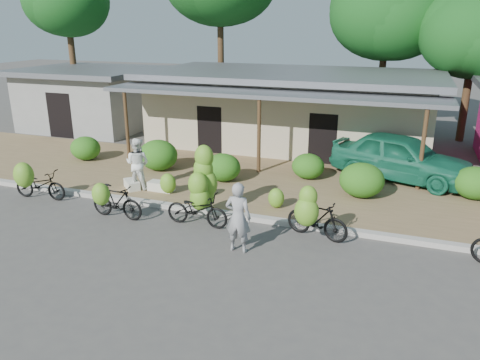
% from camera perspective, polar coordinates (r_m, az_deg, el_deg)
% --- Properties ---
extents(ground, '(100.00, 100.00, 0.00)m').
position_cam_1_polar(ground, '(12.28, -6.54, -7.68)').
color(ground, '#4B4846').
rests_on(ground, ground).
extents(sidewalk, '(60.00, 6.00, 0.12)m').
position_cam_1_polar(sidewalk, '(16.53, 1.10, -0.28)').
color(sidewalk, olive).
rests_on(sidewalk, ground).
extents(curb, '(60.00, 0.25, 0.15)m').
position_cam_1_polar(curb, '(13.90, -2.91, -3.99)').
color(curb, '#A8A399').
rests_on(curb, ground).
extents(shop_main, '(13.00, 8.50, 3.35)m').
position_cam_1_polar(shop_main, '(21.65, 6.27, 8.71)').
color(shop_main, '#BBA68D').
rests_on(shop_main, ground).
extents(shop_grey, '(7.00, 6.00, 3.15)m').
position_cam_1_polar(shop_grey, '(26.53, -17.77, 9.53)').
color(shop_grey, gray).
rests_on(shop_grey, ground).
extents(tree_back_left, '(4.86, 4.71, 8.42)m').
position_cam_1_polar(tree_back_left, '(29.61, -20.58, 19.85)').
color(tree_back_left, '#4D321E').
rests_on(tree_back_left, ground).
extents(tree_center_right, '(5.93, 5.87, 8.20)m').
position_cam_1_polar(tree_center_right, '(26.48, 17.16, 19.04)').
color(tree_center_right, '#4D321E').
rests_on(tree_center_right, ground).
extents(tree_near_right, '(5.03, 4.89, 6.86)m').
position_cam_1_polar(tree_near_right, '(24.53, 26.32, 15.83)').
color(tree_near_right, '#4D321E').
rests_on(tree_near_right, ground).
extents(hedge_0, '(1.23, 1.10, 0.96)m').
position_cam_1_polar(hedge_0, '(19.94, -18.32, 3.69)').
color(hedge_0, '#1F5B14').
rests_on(hedge_0, sidewalk).
extents(hedge_1, '(1.48, 1.33, 1.15)m').
position_cam_1_polar(hedge_1, '(17.85, -9.93, 3.01)').
color(hedge_1, '#1F5B14').
rests_on(hedge_1, sidewalk).
extents(hedge_2, '(1.25, 1.13, 0.98)m').
position_cam_1_polar(hedge_2, '(16.37, -2.09, 1.55)').
color(hedge_2, '#1F5B14').
rests_on(hedge_2, sidewalk).
extents(hedge_3, '(1.16, 1.04, 0.90)m').
position_cam_1_polar(hedge_3, '(16.80, 8.29, 1.68)').
color(hedge_3, '#1F5B14').
rests_on(hedge_3, sidewalk).
extents(hedge_4, '(1.42, 1.28, 1.11)m').
position_cam_1_polar(hedge_4, '(15.33, 14.62, -0.02)').
color(hedge_4, '#1F5B14').
rests_on(hedge_4, sidewalk).
extents(hedge_5, '(1.33, 1.19, 1.04)m').
position_cam_1_polar(hedge_5, '(16.43, 26.77, -0.34)').
color(hedge_5, '#1F5B14').
rests_on(hedge_5, sidewalk).
extents(bike_far_left, '(1.86, 1.31, 1.41)m').
position_cam_1_polar(bike_far_left, '(16.21, -23.51, -0.31)').
color(bike_far_left, black).
rests_on(bike_far_left, ground).
extents(bike_left, '(1.70, 1.14, 1.28)m').
position_cam_1_polar(bike_left, '(13.89, -15.06, -2.43)').
color(bike_left, black).
rests_on(bike_left, ground).
extents(bike_center, '(1.82, 1.15, 2.20)m').
position_cam_1_polar(bike_center, '(13.18, -4.86, -1.80)').
color(bike_center, black).
rests_on(bike_center, ground).
extents(bike_right, '(1.81, 1.35, 1.63)m').
position_cam_1_polar(bike_right, '(12.26, 9.06, -4.35)').
color(bike_right, black).
rests_on(bike_right, ground).
extents(loose_banana_a, '(0.54, 0.46, 0.67)m').
position_cam_1_polar(loose_banana_a, '(15.38, -8.78, -0.41)').
color(loose_banana_a, '#6CA328').
rests_on(loose_banana_a, sidewalk).
extents(loose_banana_b, '(0.47, 0.40, 0.58)m').
position_cam_1_polar(loose_banana_b, '(14.95, -4.58, -0.99)').
color(loose_banana_b, '#6CA328').
rests_on(loose_banana_b, sidewalk).
extents(loose_banana_c, '(0.49, 0.42, 0.61)m').
position_cam_1_polar(loose_banana_c, '(14.07, 4.43, -2.20)').
color(loose_banana_c, '#6CA328').
rests_on(loose_banana_c, sidewalk).
extents(sack_near, '(0.86, 0.42, 0.30)m').
position_cam_1_polar(sack_near, '(15.71, -9.59, -0.76)').
color(sack_near, white).
rests_on(sack_near, sidewalk).
extents(sack_far, '(0.81, 0.79, 0.28)m').
position_cam_1_polar(sack_far, '(16.12, -13.04, -0.53)').
color(sack_far, white).
rests_on(sack_far, sidewalk).
extents(vendor, '(0.66, 0.44, 1.81)m').
position_cam_1_polar(vendor, '(11.45, -0.24, -4.59)').
color(vendor, gray).
rests_on(vendor, ground).
extents(bystander, '(0.85, 0.67, 1.73)m').
position_cam_1_polar(bystander, '(15.86, -12.38, 1.97)').
color(bystander, white).
rests_on(bystander, sidewalk).
extents(teal_van, '(5.17, 3.32, 1.64)m').
position_cam_1_polar(teal_van, '(17.39, 18.99, 2.69)').
color(teal_van, '#17694B').
rests_on(teal_van, sidewalk).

